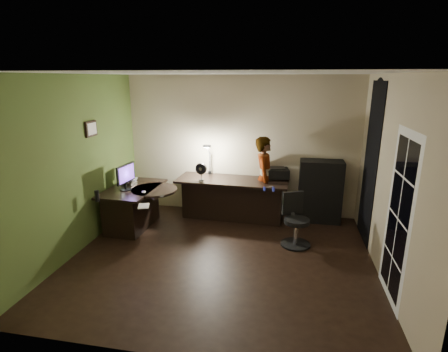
% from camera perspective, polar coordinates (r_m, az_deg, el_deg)
% --- Properties ---
extents(floor, '(4.50, 4.00, 0.01)m').
position_cam_1_polar(floor, '(5.45, -0.51, -13.33)').
color(floor, black).
rests_on(floor, ground).
extents(ceiling, '(4.50, 4.00, 0.01)m').
position_cam_1_polar(ceiling, '(4.76, -0.60, 16.51)').
color(ceiling, silver).
rests_on(ceiling, floor).
extents(wall_back, '(4.50, 0.01, 2.70)m').
position_cam_1_polar(wall_back, '(6.86, 2.72, 4.89)').
color(wall_back, tan).
rests_on(wall_back, floor).
extents(wall_front, '(4.50, 0.01, 2.70)m').
position_cam_1_polar(wall_front, '(3.10, -7.88, -9.07)').
color(wall_front, tan).
rests_on(wall_front, floor).
extents(wall_left, '(0.01, 4.00, 2.70)m').
position_cam_1_polar(wall_left, '(5.80, -23.00, 1.60)').
color(wall_left, tan).
rests_on(wall_left, floor).
extents(wall_right, '(0.01, 4.00, 2.70)m').
position_cam_1_polar(wall_right, '(5.02, 25.59, -0.76)').
color(wall_right, tan).
rests_on(wall_right, floor).
extents(green_wall_overlay, '(0.00, 4.00, 2.70)m').
position_cam_1_polar(green_wall_overlay, '(5.79, -22.87, 1.60)').
color(green_wall_overlay, '#496027').
rests_on(green_wall_overlay, floor).
extents(arched_doorway, '(0.01, 0.90, 2.60)m').
position_cam_1_polar(arched_doorway, '(6.11, 22.80, 1.82)').
color(arched_doorway, black).
rests_on(arched_doorway, floor).
extents(french_door, '(0.02, 0.92, 2.10)m').
position_cam_1_polar(french_door, '(4.60, 26.58, -6.25)').
color(french_door, white).
rests_on(french_door, floor).
extents(framed_picture, '(0.04, 0.30, 0.25)m').
position_cam_1_polar(framed_picture, '(6.06, -20.91, 7.22)').
color(framed_picture, black).
rests_on(framed_picture, wall_left).
extents(desk_left, '(0.85, 1.33, 0.76)m').
position_cam_1_polar(desk_left, '(6.54, -14.46, -5.01)').
color(desk_left, black).
rests_on(desk_left, floor).
extents(desk_right, '(2.13, 0.83, 0.79)m').
position_cam_1_polar(desk_right, '(6.71, 1.34, -3.82)').
color(desk_right, black).
rests_on(desk_right, floor).
extents(cabinet, '(0.79, 0.40, 1.18)m').
position_cam_1_polar(cabinet, '(6.79, 15.41, -2.42)').
color(cabinet, black).
rests_on(cabinet, floor).
extents(laptop_stand, '(0.24, 0.21, 0.09)m').
position_cam_1_polar(laptop_stand, '(6.62, -15.25, -0.94)').
color(laptop_stand, silver).
rests_on(laptop_stand, desk_left).
extents(laptop, '(0.37, 0.36, 0.21)m').
position_cam_1_polar(laptop, '(6.58, -15.34, 0.28)').
color(laptop, silver).
rests_on(laptop, laptop_stand).
extents(monitor, '(0.16, 0.51, 0.33)m').
position_cam_1_polar(monitor, '(6.28, -15.84, -0.74)').
color(monitor, black).
rests_on(monitor, desk_left).
extents(mouse, '(0.08, 0.10, 0.04)m').
position_cam_1_polar(mouse, '(6.07, -12.98, -2.56)').
color(mouse, silver).
rests_on(mouse, desk_left).
extents(phone, '(0.07, 0.12, 0.01)m').
position_cam_1_polar(phone, '(5.84, -10.09, -3.27)').
color(phone, black).
rests_on(phone, desk_left).
extents(pen, '(0.09, 0.10, 0.01)m').
position_cam_1_polar(pen, '(5.73, -11.48, -3.72)').
color(pen, black).
rests_on(pen, desk_left).
extents(speaker, '(0.07, 0.07, 0.18)m').
position_cam_1_polar(speaker, '(5.86, -20.03, -3.07)').
color(speaker, black).
rests_on(speaker, desk_left).
extents(notepad, '(0.22, 0.26, 0.01)m').
position_cam_1_polar(notepad, '(5.46, -12.98, -4.79)').
color(notepad, silver).
rests_on(notepad, desk_left).
extents(desk_fan, '(0.23, 0.15, 0.33)m').
position_cam_1_polar(desk_fan, '(6.46, -3.72, 0.73)').
color(desk_fan, black).
rests_on(desk_fan, desk_right).
extents(headphones, '(0.20, 0.14, 0.09)m').
position_cam_1_polar(headphones, '(5.90, 7.36, -2.04)').
color(headphones, navy).
rests_on(headphones, desk_right).
extents(printer, '(0.48, 0.40, 0.19)m').
position_cam_1_polar(printer, '(6.70, 8.66, 0.55)').
color(printer, black).
rests_on(printer, desk_right).
extents(desk_lamp, '(0.26, 0.34, 0.66)m').
position_cam_1_polar(desk_lamp, '(6.84, -2.34, 3.02)').
color(desk_lamp, black).
rests_on(desk_lamp, desk_right).
extents(office_chair, '(0.63, 0.63, 0.86)m').
position_cam_1_polar(office_chair, '(5.76, 11.80, -7.18)').
color(office_chair, black).
rests_on(office_chair, floor).
extents(person, '(0.38, 0.57, 1.61)m').
position_cam_1_polar(person, '(6.63, 6.61, -0.45)').
color(person, '#D8A88C').
rests_on(person, floor).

